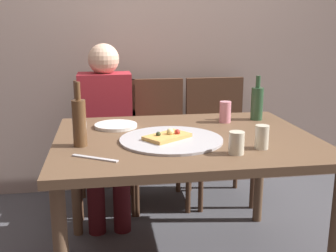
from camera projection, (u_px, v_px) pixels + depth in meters
back_wall at (154, 23)px, 3.12m from camera, size 6.00×0.10×2.60m
dining_table at (185, 151)px, 2.10m from camera, size 1.31×1.03×0.74m
pizza_tray at (171, 140)px, 2.00m from camera, size 0.50×0.50×0.01m
pizza_slice_last at (168, 136)px, 2.00m from camera, size 0.25×0.23×0.05m
wine_bottle at (257, 103)px, 2.42m from camera, size 0.07×0.07×0.26m
beer_bottle at (79, 122)px, 1.89m from camera, size 0.06×0.06×0.30m
tumbler_near at (237, 143)px, 1.79m from camera, size 0.07×0.07×0.10m
tumbler_far at (262, 137)px, 1.86m from camera, size 0.06×0.06×0.11m
soda_can at (225, 112)px, 2.37m from camera, size 0.07×0.07×0.12m
plate_stack at (116, 126)px, 2.26m from camera, size 0.24×0.24×0.02m
table_knife at (95, 158)px, 1.73m from camera, size 0.20×0.13×0.01m
chair_left at (106, 136)px, 2.95m from camera, size 0.44×0.44×0.90m
chair_middle at (156, 134)px, 3.00m from camera, size 0.44×0.44×0.90m
chair_right at (218, 131)px, 3.08m from camera, size 0.44×0.44×0.90m
guest_in_sweater at (106, 123)px, 2.77m from camera, size 0.36×0.56×1.17m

